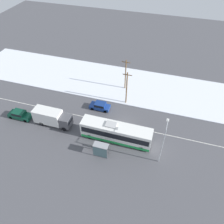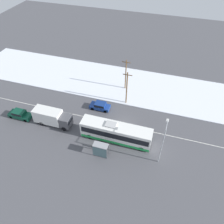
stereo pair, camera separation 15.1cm
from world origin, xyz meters
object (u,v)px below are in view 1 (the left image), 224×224
at_px(city_bus, 116,133).
at_px(utility_pole_roadside, 127,88).
at_px(box_truck, 52,117).
at_px(bus_shelter, 100,149).
at_px(sedan_car, 100,106).
at_px(pedestrian_at_stop, 101,145).
at_px(parked_car_near_truck, 20,114).
at_px(streetlamp, 163,140).
at_px(utility_pole_snowlot, 126,74).

height_order(city_bus, utility_pole_roadside, utility_pole_roadside).
relative_size(box_truck, bus_shelter, 2.93).
relative_size(sedan_car, pedestrian_at_stop, 2.24).
height_order(parked_car_near_truck, streetlamp, streetlamp).
bearing_deg(bus_shelter, box_truck, 158.67).
bearing_deg(sedan_car, box_truck, 42.74).
relative_size(city_bus, bus_shelter, 5.02).
relative_size(sedan_car, utility_pole_roadside, 0.55).
bearing_deg(utility_pole_snowlot, sedan_car, -110.70).
relative_size(sedan_car, parked_car_near_truck, 0.91).
height_order(box_truck, utility_pole_snowlot, utility_pole_snowlot).
bearing_deg(box_truck, utility_pole_roadside, 40.51).
distance_m(city_bus, bus_shelter, 4.25).
relative_size(parked_car_near_truck, utility_pole_roadside, 0.60).
bearing_deg(box_truck, parked_car_near_truck, -176.76).
distance_m(streetlamp, utility_pole_snowlot, 19.41).
xyz_separation_m(box_truck, bus_shelter, (10.80, -4.22, -0.04)).
bearing_deg(pedestrian_at_stop, city_bus, 57.97).
bearing_deg(city_bus, pedestrian_at_stop, -122.03).
relative_size(bus_shelter, utility_pole_roadside, 0.33).
bearing_deg(utility_pole_roadside, bus_shelter, -92.62).
bearing_deg(bus_shelter, utility_pole_roadside, 87.38).
bearing_deg(utility_pole_snowlot, bus_shelter, -87.60).
bearing_deg(bus_shelter, streetlamp, 12.72).
height_order(bus_shelter, streetlamp, streetlamp).
bearing_deg(city_bus, utility_pole_roadside, 94.47).
relative_size(city_bus, box_truck, 1.71).
distance_m(city_bus, sedan_car, 8.52).
bearing_deg(city_bus, box_truck, 179.03).
distance_m(sedan_car, utility_pole_snowlot, 9.09).
xyz_separation_m(city_bus, parked_car_near_truck, (-19.02, -0.18, -0.88)).
bearing_deg(utility_pole_snowlot, pedestrian_at_stop, -88.51).
height_order(box_truck, bus_shelter, box_truck).
xyz_separation_m(pedestrian_at_stop, utility_pole_roadside, (0.97, 12.78, 2.74)).
relative_size(parked_car_near_truck, utility_pole_snowlot, 0.63).
height_order(pedestrian_at_stop, utility_pole_snowlot, utility_pole_snowlot).
height_order(pedestrian_at_stop, utility_pole_roadside, utility_pole_roadside).
relative_size(city_bus, streetlamp, 1.61).
height_order(sedan_car, streetlamp, streetlamp).
xyz_separation_m(sedan_car, utility_pole_roadside, (4.47, 3.33, 3.04)).
distance_m(pedestrian_at_stop, utility_pole_roadside, 13.11).
bearing_deg(parked_car_near_truck, pedestrian_at_stop, -8.63).
xyz_separation_m(utility_pole_roadside, utility_pole_snowlot, (-1.42, 4.72, -0.12)).
bearing_deg(streetlamp, utility_pole_roadside, 125.48).
relative_size(streetlamp, utility_pole_roadside, 1.03).
bearing_deg(parked_car_near_truck, streetlamp, -3.79).
relative_size(pedestrian_at_stop, bus_shelter, 0.75).
distance_m(streetlamp, utility_pole_roadside, 14.68).
xyz_separation_m(city_bus, streetlamp, (7.72, -1.95, 2.99)).
bearing_deg(parked_car_near_truck, box_truck, 3.24).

